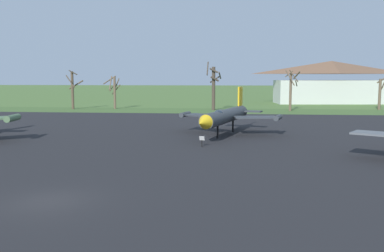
{
  "coord_description": "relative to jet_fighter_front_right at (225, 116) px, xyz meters",
  "views": [
    {
      "loc": [
        9.27,
        -19.47,
        6.23
      ],
      "look_at": [
        5.47,
        16.98,
        1.93
      ],
      "focal_mm": 39.02,
      "sensor_mm": 36.0,
      "label": 1
    }
  ],
  "objects": [
    {
      "name": "info_placard_front_right",
      "position": [
        -1.88,
        -7.54,
        -1.54
      ],
      "size": [
        0.47,
        0.27,
        1.01
      ],
      "color": "black",
      "rests_on": "ground"
    },
    {
      "name": "bare_tree_right_of_center",
      "position": [
        11.24,
        34.03,
        2.0
      ],
      "size": [
        2.8,
        2.95,
        7.59
      ],
      "color": "brown",
      "rests_on": "ground"
    },
    {
      "name": "ground_plane",
      "position": [
        -8.22,
        -24.67,
        -2.14
      ],
      "size": [
        600.0,
        600.0,
        0.0
      ],
      "primitive_type": "plane",
      "color": "#4C6B33"
    },
    {
      "name": "visitor_building",
      "position": [
        23.6,
        58.47,
        2.8
      ],
      "size": [
        27.84,
        11.76,
        10.05
      ],
      "color": "beige",
      "rests_on": "ground"
    },
    {
      "name": "bare_tree_far_right",
      "position": [
        28.59,
        38.93,
        1.22
      ],
      "size": [
        1.59,
        2.35,
        6.21
      ],
      "color": "brown",
      "rests_on": "ground"
    },
    {
      "name": "jet_fighter_front_right",
      "position": [
        0.0,
        0.0,
        0.0
      ],
      "size": [
        11.34,
        14.94,
        5.1
      ],
      "color": "#33383D",
      "rests_on": "ground"
    },
    {
      "name": "bare_tree_center",
      "position": [
        -3.04,
        34.06,
        2.47
      ],
      "size": [
        2.66,
        2.57,
        9.15
      ],
      "color": "#42382D",
      "rests_on": "ground"
    },
    {
      "name": "grass_verge_strip",
      "position": [
        -8.22,
        32.52,
        -2.11
      ],
      "size": [
        141.9,
        12.0,
        0.06
      ],
      "primitive_type": "cube",
      "color": "#42602D",
      "rests_on": "ground"
    },
    {
      "name": "bare_tree_far_left",
      "position": [
        -30.24,
        33.79,
        1.81
      ],
      "size": [
        3.11,
        2.99,
        7.6
      ],
      "color": "brown",
      "rests_on": "ground"
    },
    {
      "name": "asphalt_apron",
      "position": [
        -8.22,
        -5.47,
        -2.12
      ],
      "size": [
        81.9,
        63.98,
        0.05
      ],
      "primitive_type": "cube",
      "color": "black",
      "rests_on": "ground"
    },
    {
      "name": "bare_tree_left_of_center",
      "position": [
        -22.65,
        35.69,
        1.58
      ],
      "size": [
        3.19,
        3.08,
        6.55
      ],
      "color": "brown",
      "rests_on": "ground"
    }
  ]
}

